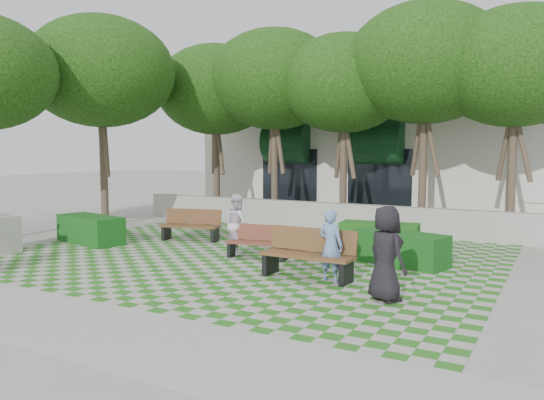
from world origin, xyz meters
The scene contains 16 objects.
ground centered at (0.00, 0.00, 0.00)m, with size 90.00×90.00×0.00m, color gray.
lawn centered at (0.00, 1.00, 0.01)m, with size 12.00×12.00×0.00m, color #2B721E.
sidewalk_south centered at (0.00, -4.70, 0.01)m, with size 16.00×2.00×0.01m, color #9E9B93.
sidewalk_west centered at (-7.20, 1.00, 0.01)m, with size 2.00×12.00×0.01m, color #9E9B93.
retaining_wall centered at (0.00, 6.20, 0.45)m, with size 15.00×0.36×0.90m, color #9E9B93.
bench_east centered at (2.38, -0.30, 0.50)m, with size 1.97×0.68×1.03m.
bench_mid centered at (0.43, 0.95, 0.39)m, with size 1.61×0.73×0.82m.
bench_west centered at (-2.64, 2.22, 0.44)m, with size 1.83×0.98×0.91m.
hedge_east centered at (3.67, 1.95, 0.38)m, with size 2.15×0.86×0.75m, color #124616.
hedge_midright centered at (2.66, 3.53, 0.36)m, with size 2.05×0.82×0.72m, color #185015.
hedge_west centered at (-4.88, 0.45, 0.39)m, with size 2.24×0.89×0.78m, color #134817.
person_blue centered at (2.89, -0.34, 0.74)m, with size 0.54×0.35×1.47m, color #6989BF.
person_dark centered at (4.28, -1.15, 0.85)m, with size 0.83×0.54×1.69m, color black.
person_white centered at (-0.33, 1.18, 0.77)m, with size 0.75×0.59×1.55m, color silver.
tree_row centered at (-1.86, 5.95, 5.18)m, with size 17.70×13.40×7.41m.
building centered at (0.93, 14.08, 2.52)m, with size 18.00×8.92×5.15m.
Camera 1 is at (7.01, -10.12, 2.65)m, focal length 35.00 mm.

